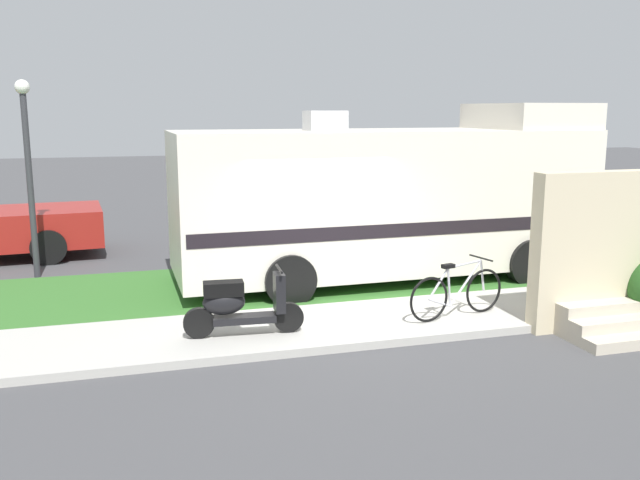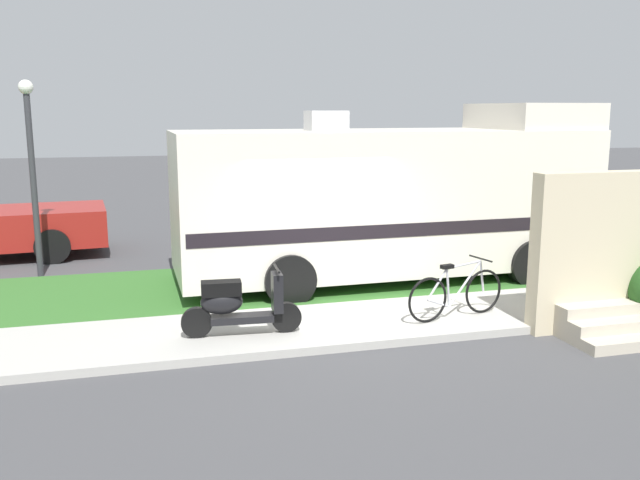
% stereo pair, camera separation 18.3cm
% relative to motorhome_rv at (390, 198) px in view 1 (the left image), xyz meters
% --- Properties ---
extents(ground_plane, '(80.00, 80.00, 0.00)m').
position_rel_motorhome_rv_xyz_m(ground_plane, '(-1.78, -1.46, -1.62)').
color(ground_plane, '#424244').
extents(sidewalk, '(24.00, 2.00, 0.12)m').
position_rel_motorhome_rv_xyz_m(sidewalk, '(-1.78, -2.66, -1.56)').
color(sidewalk, '#ADAAA3').
rests_on(sidewalk, ground).
extents(grass_strip, '(24.00, 3.40, 0.08)m').
position_rel_motorhome_rv_xyz_m(grass_strip, '(-1.78, 0.04, -1.58)').
color(grass_strip, '#336628').
rests_on(grass_strip, ground).
extents(motorhome_rv, '(8.04, 2.76, 3.41)m').
position_rel_motorhome_rv_xyz_m(motorhome_rv, '(0.00, 0.00, 0.00)').
color(motorhome_rv, silver).
rests_on(motorhome_rv, ground).
extents(scooter, '(1.72, 0.50, 0.97)m').
position_rel_motorhome_rv_xyz_m(scooter, '(-3.44, -2.87, -1.04)').
color(scooter, black).
rests_on(scooter, ground).
extents(bicycle, '(1.75, 0.56, 0.91)m').
position_rel_motorhome_rv_xyz_m(bicycle, '(-0.05, -2.94, -1.11)').
color(bicycle, black).
rests_on(bicycle, ground).
extents(porch_steps, '(2.00, 1.26, 2.40)m').
position_rel_motorhome_rv_xyz_m(porch_steps, '(1.83, -3.75, -0.65)').
color(porch_steps, '#BCB29E').
rests_on(porch_steps, ground).
extents(bottle_green, '(0.08, 0.08, 0.27)m').
position_rel_motorhome_rv_xyz_m(bottle_green, '(2.19, -3.20, -1.39)').
color(bottle_green, '#B2B2B7').
rests_on(bottle_green, ground).
extents(street_lamp_post, '(0.28, 0.28, 3.86)m').
position_rel_motorhome_rv_xyz_m(street_lamp_post, '(-6.68, 2.14, 0.75)').
color(street_lamp_post, '#333338').
rests_on(street_lamp_post, ground).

